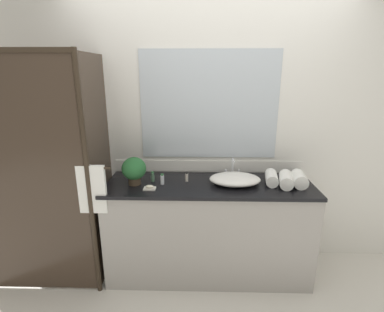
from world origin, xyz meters
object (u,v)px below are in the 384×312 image
amenity_bottle_body_wash (153,177)px  soap_dish (150,188)px  amenity_bottle_lotion (187,177)px  rolled_towel_near_edge (299,179)px  amenity_bottle_shampoo (162,179)px  sink_basin (235,179)px  rolled_towel_far_edge (272,178)px  potted_plant (134,169)px  rolled_towel_middle (286,180)px  faucet (232,170)px

amenity_bottle_body_wash → soap_dish: bearing=-89.5°
amenity_bottle_lotion → rolled_towel_near_edge: 0.96m
soap_dish → amenity_bottle_shampoo: bearing=50.9°
sink_basin → rolled_towel_far_edge: 0.32m
sink_basin → potted_plant: (-0.87, -0.03, 0.09)m
soap_dish → amenity_bottle_lotion: (0.30, 0.19, 0.03)m
amenity_bottle_body_wash → rolled_towel_far_edge: (1.04, -0.03, 0.01)m
sink_basin → rolled_towel_middle: size_ratio=1.84×
amenity_bottle_lotion → rolled_towel_middle: size_ratio=0.37×
rolled_towel_middle → amenity_bottle_shampoo: bearing=179.4°
sink_basin → amenity_bottle_body_wash: 0.72m
soap_dish → amenity_bottle_lotion: amenity_bottle_lotion is taller
potted_plant → rolled_towel_far_edge: size_ratio=1.08×
sink_basin → amenity_bottle_body_wash: amenity_bottle_body_wash is taller
soap_dish → amenity_bottle_body_wash: amenity_bottle_body_wash is taller
rolled_towel_middle → amenity_bottle_lotion: bearing=174.4°
sink_basin → rolled_towel_near_edge: bearing=-2.9°
amenity_bottle_body_wash → rolled_towel_middle: 1.15m
amenity_bottle_shampoo → rolled_towel_middle: bearing=-0.6°
sink_basin → potted_plant: size_ratio=1.83×
soap_dish → rolled_towel_near_edge: 1.26m
soap_dish → potted_plant: bearing=143.5°
faucet → amenity_bottle_lotion: faucet is taller
sink_basin → amenity_bottle_lotion: bearing=173.0°
amenity_bottle_body_wash → rolled_towel_far_edge: size_ratio=0.41×
sink_basin → rolled_towel_far_edge: bearing=3.4°
rolled_towel_near_edge → amenity_bottle_body_wash: bearing=176.7°
sink_basin → soap_dish: bearing=-169.4°
amenity_bottle_lotion → sink_basin: bearing=-7.0°
soap_dish → amenity_bottle_shampoo: 0.15m
faucet → amenity_bottle_shampoo: bearing=-160.8°
soap_dish → rolled_towel_near_edge: rolled_towel_near_edge is taller
sink_basin → rolled_towel_middle: bearing=-4.2°
rolled_towel_near_edge → rolled_towel_far_edge: size_ratio=0.92×
amenity_bottle_body_wash → amenity_bottle_shampoo: bearing=-35.5°
faucet → rolled_towel_near_edge: size_ratio=0.85×
potted_plant → rolled_towel_far_edge: 1.19m
amenity_bottle_body_wash → rolled_towel_near_edge: 1.26m
potted_plant → amenity_bottle_shampoo: potted_plant is taller
faucet → amenity_bottle_lotion: 0.44m
sink_basin → amenity_bottle_body_wash: bearing=176.4°
amenity_bottle_body_wash → sink_basin: bearing=-3.6°
faucet → amenity_bottle_lotion: (-0.42, -0.15, -0.01)m
rolled_towel_near_edge → sink_basin: bearing=177.1°
rolled_towel_far_edge → rolled_towel_middle: bearing=-24.6°
rolled_towel_far_edge → sink_basin: bearing=-176.6°
sink_basin → soap_dish: sink_basin is taller
potted_plant → amenity_bottle_body_wash: potted_plant is taller
sink_basin → rolled_towel_middle: rolled_towel_middle is taller
amenity_bottle_lotion → faucet: bearing=19.1°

